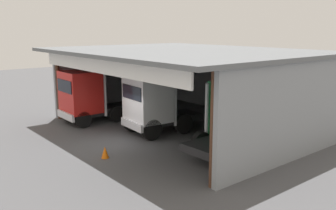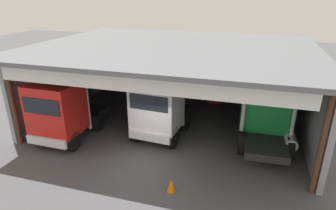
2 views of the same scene
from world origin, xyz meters
name	(u,v)px [view 1 (image 1 of 2)]	position (x,y,z in m)	size (l,w,h in m)	color
ground_plane	(113,144)	(0.00, 0.00, 0.00)	(80.00, 80.00, 0.00)	#4C4C4F
workshop_shed	(197,71)	(0.00, 6.04, 3.41)	(15.26, 12.04, 4.74)	gray
truck_red_yard_outside	(86,96)	(-4.98, 1.06, 1.71)	(2.55, 4.87, 3.52)	red
truck_white_left_bay	(152,104)	(-0.22, 2.79, 1.74)	(2.60, 4.61, 3.56)	white
truck_green_center_left_bay	(240,117)	(5.24, 3.88, 1.85)	(2.79, 4.55, 3.50)	#197F3D
oil_drum	(279,119)	(3.36, 9.87, 0.46)	(0.58, 0.58, 0.92)	#197233
tool_cart	(252,116)	(1.95, 9.03, 0.50)	(0.90, 0.60, 1.00)	red
traffic_cone	(105,152)	(1.66, -1.39, 0.28)	(0.36, 0.36, 0.56)	orange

